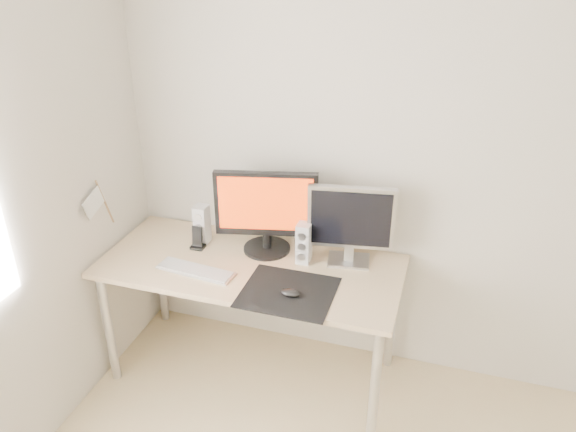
# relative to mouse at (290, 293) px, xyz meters

# --- Properties ---
(wall_back) EXTENTS (3.50, 0.00, 3.50)m
(wall_back) POSITION_rel_mouse_xyz_m (0.64, 0.59, 0.50)
(wall_back) COLOR silver
(wall_back) RESTS_ON ground
(mousepad) EXTENTS (0.45, 0.40, 0.00)m
(mousepad) POSITION_rel_mouse_xyz_m (-0.02, 0.03, -0.02)
(mousepad) COLOR black
(mousepad) RESTS_ON desk
(mouse) EXTENTS (0.10, 0.06, 0.04)m
(mouse) POSITION_rel_mouse_xyz_m (0.00, 0.00, 0.00)
(mouse) COLOR black
(mouse) RESTS_ON mousepad
(desk) EXTENTS (1.60, 0.70, 0.73)m
(desk) POSITION_rel_mouse_xyz_m (-0.29, 0.22, -0.10)
(desk) COLOR #D1B587
(desk) RESTS_ON ground
(main_monitor) EXTENTS (0.55, 0.31, 0.47)m
(main_monitor) POSITION_rel_mouse_xyz_m (-0.25, 0.38, 0.23)
(main_monitor) COLOR black
(main_monitor) RESTS_ON desk
(second_monitor) EXTENTS (0.45, 0.19, 0.43)m
(second_monitor) POSITION_rel_mouse_xyz_m (0.20, 0.40, 0.22)
(second_monitor) COLOR #BBBBBE
(second_monitor) RESTS_ON desk
(speaker_left) EXTENTS (0.07, 0.09, 0.23)m
(speaker_left) POSITION_rel_mouse_xyz_m (-0.63, 0.37, 0.09)
(speaker_left) COLOR white
(speaker_left) RESTS_ON desk
(speaker_right) EXTENTS (0.07, 0.09, 0.23)m
(speaker_right) POSITION_rel_mouse_xyz_m (-0.03, 0.33, 0.09)
(speaker_right) COLOR silver
(speaker_right) RESTS_ON desk
(keyboard) EXTENTS (0.43, 0.16, 0.02)m
(keyboard) POSITION_rel_mouse_xyz_m (-0.53, 0.07, -0.01)
(keyboard) COLOR silver
(keyboard) RESTS_ON desk
(phone_dock) EXTENTS (0.07, 0.06, 0.13)m
(phone_dock) POSITION_rel_mouse_xyz_m (-0.63, 0.29, 0.02)
(phone_dock) COLOR black
(phone_dock) RESTS_ON desk
(pennant) EXTENTS (0.01, 0.23, 0.29)m
(pennant) POSITION_rel_mouse_xyz_m (-1.08, 0.08, 0.30)
(pennant) COLOR #A57F54
(pennant) RESTS_ON wall_left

